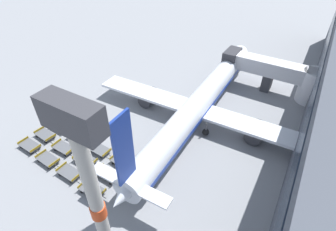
{
  "coord_description": "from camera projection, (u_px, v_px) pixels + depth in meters",
  "views": [
    {
      "loc": [
        28.04,
        -31.91,
        27.0
      ],
      "look_at": [
        11.15,
        -3.13,
        1.12
      ],
      "focal_mm": 28.0,
      "sensor_mm": 36.0,
      "label": 1
    }
  ],
  "objects": [
    {
      "name": "ground_plane",
      "position": [
        126.0,
        93.0,
        49.5
      ],
      "size": [
        500.0,
        500.0,
        0.0
      ],
      "primitive_type": "plane",
      "color": "gray"
    },
    {
      "name": "jet_bridge",
      "position": [
        282.0,
        75.0,
        47.43
      ],
      "size": [
        18.64,
        4.85,
        6.2
      ],
      "color": "silver",
      "rests_on": "ground_plane"
    },
    {
      "name": "airplane",
      "position": [
        200.0,
        103.0,
        41.79
      ],
      "size": [
        36.08,
        44.34,
        13.19
      ],
      "color": "silver",
      "rests_on": "ground_plane"
    },
    {
      "name": "baggage_dolly_row_near_col_a",
      "position": [
        30.0,
        146.0,
        37.67
      ],
      "size": [
        3.86,
        1.96,
        0.92
      ],
      "color": "#515459",
      "rests_on": "ground_plane"
    },
    {
      "name": "baggage_dolly_row_near_col_b",
      "position": [
        48.0,
        159.0,
        35.56
      ],
      "size": [
        3.87,
        2.0,
        0.92
      ],
      "color": "#515459",
      "rests_on": "ground_plane"
    },
    {
      "name": "baggage_dolly_row_near_col_c",
      "position": [
        69.0,
        173.0,
        33.73
      ],
      "size": [
        3.85,
        1.94,
        0.92
      ],
      "color": "#515459",
      "rests_on": "ground_plane"
    },
    {
      "name": "baggage_dolly_row_near_col_d",
      "position": [
        92.0,
        190.0,
        31.66
      ],
      "size": [
        3.84,
        1.92,
        0.92
      ],
      "color": "#515459",
      "rests_on": "ground_plane"
    },
    {
      "name": "baggage_dolly_row_mid_a_col_a",
      "position": [
        45.0,
        135.0,
        39.49
      ],
      "size": [
        3.89,
        2.06,
        0.92
      ],
      "color": "#515459",
      "rests_on": "ground_plane"
    },
    {
      "name": "baggage_dolly_row_mid_a_col_b",
      "position": [
        64.0,
        148.0,
        37.31
      ],
      "size": [
        3.83,
        1.88,
        0.92
      ],
      "color": "#515459",
      "rests_on": "ground_plane"
    },
    {
      "name": "baggage_dolly_row_mid_a_col_c",
      "position": [
        85.0,
        160.0,
        35.5
      ],
      "size": [
        3.82,
        1.87,
        0.92
      ],
      "color": "#515459",
      "rests_on": "ground_plane"
    },
    {
      "name": "baggage_dolly_row_mid_a_col_d",
      "position": [
        108.0,
        174.0,
        33.55
      ],
      "size": [
        3.84,
        1.92,
        0.92
      ],
      "color": "#515459",
      "rests_on": "ground_plane"
    },
    {
      "name": "baggage_dolly_row_mid_b_col_a",
      "position": [
        60.0,
        126.0,
        41.02
      ],
      "size": [
        3.86,
        1.97,
        0.92
      ],
      "color": "#515459",
      "rests_on": "ground_plane"
    },
    {
      "name": "baggage_dolly_row_mid_b_col_b",
      "position": [
        78.0,
        137.0,
        39.12
      ],
      "size": [
        3.83,
        1.89,
        0.92
      ],
      "color": "#515459",
      "rests_on": "ground_plane"
    },
    {
      "name": "baggage_dolly_row_mid_b_col_c",
      "position": [
        99.0,
        149.0,
        37.04
      ],
      "size": [
        3.86,
        1.97,
        0.92
      ],
      "color": "#515459",
      "rests_on": "ground_plane"
    },
    {
      "name": "baggage_dolly_row_mid_b_col_d",
      "position": [
        122.0,
        162.0,
        35.21
      ],
      "size": [
        3.9,
        2.13,
        0.92
      ],
      "color": "#515459",
      "rests_on": "ground_plane"
    }
  ]
}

